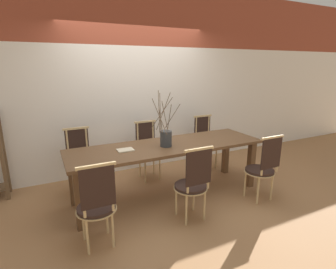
# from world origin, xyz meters

# --- Properties ---
(ground_plane) EXTENTS (16.00, 16.00, 0.00)m
(ground_plane) POSITION_xyz_m (0.00, 0.00, 0.00)
(ground_plane) COLOR #9E7047
(wall_rear) EXTENTS (12.00, 0.06, 3.20)m
(wall_rear) POSITION_xyz_m (0.00, 1.24, 1.60)
(wall_rear) COLOR white
(wall_rear) RESTS_ON ground_plane
(dining_table) EXTENTS (2.78, 0.83, 0.77)m
(dining_table) POSITION_xyz_m (0.00, 0.00, 0.68)
(dining_table) COLOR brown
(dining_table) RESTS_ON ground_plane
(chair_near_leftend) EXTENTS (0.42, 0.42, 0.97)m
(chair_near_leftend) POSITION_xyz_m (-1.15, -0.71, 0.50)
(chair_near_leftend) COLOR black
(chair_near_leftend) RESTS_ON ground_plane
(chair_near_left) EXTENTS (0.42, 0.42, 0.97)m
(chair_near_left) POSITION_xyz_m (-0.02, -0.71, 0.50)
(chair_near_left) COLOR black
(chair_near_left) RESTS_ON ground_plane
(chair_near_center) EXTENTS (0.42, 0.42, 0.97)m
(chair_near_center) POSITION_xyz_m (1.11, -0.71, 0.50)
(chair_near_center) COLOR black
(chair_near_center) RESTS_ON ground_plane
(chair_far_leftend) EXTENTS (0.42, 0.42, 0.97)m
(chair_far_leftend) POSITION_xyz_m (-1.12, 0.71, 0.50)
(chair_far_leftend) COLOR black
(chair_far_leftend) RESTS_ON ground_plane
(chair_far_left) EXTENTS (0.42, 0.42, 0.97)m
(chair_far_left) POSITION_xyz_m (-0.02, 0.71, 0.50)
(chair_far_left) COLOR black
(chair_far_left) RESTS_ON ground_plane
(chair_far_center) EXTENTS (0.42, 0.42, 0.97)m
(chair_far_center) POSITION_xyz_m (1.12, 0.71, 0.50)
(chair_far_center) COLOR black
(chair_far_center) RESTS_ON ground_plane
(vase_centerpiece) EXTENTS (0.36, 0.36, 0.76)m
(vase_centerpiece) POSITION_xyz_m (-0.05, -0.04, 0.90)
(vase_centerpiece) COLOR #33383D
(vase_centerpiece) RESTS_ON dining_table
(book_stack) EXTENTS (0.22, 0.16, 0.01)m
(book_stack) POSITION_xyz_m (-0.62, 0.02, 0.78)
(book_stack) COLOR beige
(book_stack) RESTS_ON dining_table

